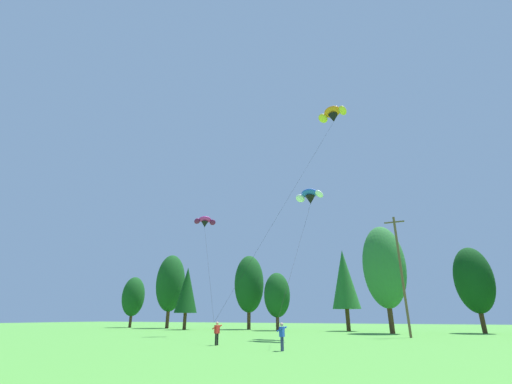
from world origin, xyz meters
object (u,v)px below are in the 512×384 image
(parafoil_kite_mid_blue_white, at_px, (310,196))
(parafoil_kite_far_magenta, at_px, (205,222))
(kite_flyer_mid, at_px, (282,334))
(utility_pole, at_px, (401,271))
(kite_flyer_near, at_px, (217,331))
(parafoil_kite_high_orange, at_px, (333,115))

(parafoil_kite_mid_blue_white, distance_m, parafoil_kite_far_magenta, 13.60)
(kite_flyer_mid, xyz_separation_m, parafoil_kite_far_magenta, (-14.83, 12.65, 12.30))
(kite_flyer_mid, bearing_deg, parafoil_kite_mid_blue_white, 95.76)
(utility_pole, xyz_separation_m, parafoil_kite_mid_blue_white, (-8.35, -5.40, 8.31))
(parafoil_kite_mid_blue_white, height_order, parafoil_kite_far_magenta, parafoil_kite_mid_blue_white)
(kite_flyer_near, distance_m, parafoil_kite_high_orange, 28.37)
(kite_flyer_near, xyz_separation_m, kite_flyer_mid, (6.18, -2.18, 0.00))
(parafoil_kite_mid_blue_white, bearing_deg, kite_flyer_mid, -84.24)
(kite_flyer_near, bearing_deg, parafoil_kite_high_orange, 55.95)
(kite_flyer_mid, distance_m, parafoil_kite_high_orange, 28.29)
(kite_flyer_mid, distance_m, parafoil_kite_mid_blue_white, 19.68)
(utility_pole, bearing_deg, parafoil_kite_mid_blue_white, -147.13)
(utility_pole, distance_m, parafoil_kite_far_magenta, 23.65)
(utility_pole, distance_m, parafoil_kite_high_orange, 19.89)
(kite_flyer_near, height_order, parafoil_kite_mid_blue_white, parafoil_kite_mid_blue_white)
(kite_flyer_mid, relative_size, parafoil_kite_mid_blue_white, 0.11)
(parafoil_kite_high_orange, bearing_deg, utility_pole, 44.24)
(parafoil_kite_mid_blue_white, xyz_separation_m, parafoil_kite_far_magenta, (-13.44, -1.05, -1.76))
(parafoil_kite_far_magenta, bearing_deg, kite_flyer_mid, -40.48)
(kite_flyer_near, height_order, parafoil_kite_far_magenta, parafoil_kite_far_magenta)
(kite_flyer_near, relative_size, parafoil_kite_far_magenta, 0.14)
(kite_flyer_near, distance_m, parafoil_kite_mid_blue_white, 18.80)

